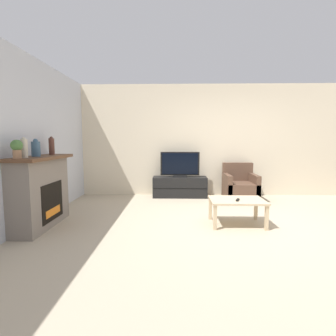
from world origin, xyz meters
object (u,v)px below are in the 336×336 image
object	(u,v)px
mantel_vase_centre_left	(36,148)
tv_stand	(180,187)
armchair	(240,188)
remote	(238,200)
mantel_vase_right	(52,146)
coffee_table	(237,203)
mantel_vase_left	(24,148)
fireplace	(41,191)
tv	(180,165)
potted_plant	(17,148)

from	to	relation	value
mantel_vase_centre_left	tv_stand	xyz separation A→B (m)	(2.20, 2.33, -1.00)
armchair	remote	world-z (taller)	armchair
mantel_vase_right	tv_stand	distance (m)	3.04
tv_stand	coffee_table	bearing A→B (deg)	-66.86
mantel_vase_left	coffee_table	distance (m)	3.26
fireplace	tv_stand	distance (m)	3.16
fireplace	coffee_table	xyz separation A→B (m)	(3.10, 0.18, -0.21)
tv_stand	remote	size ratio (longest dim) A/B	8.30
mantel_vase_centre_left	tv_stand	size ratio (longest dim) A/B	0.21
tv	mantel_vase_right	bearing A→B (deg)	-140.45
mantel_vase_centre_left	remote	size ratio (longest dim) A/B	1.73
potted_plant	armchair	size ratio (longest dim) A/B	0.30
remote	tv_stand	bearing A→B (deg)	133.65
coffee_table	remote	bearing A→B (deg)	-96.59
fireplace	armchair	xyz separation A→B (m)	(3.59, 1.98, -0.29)
potted_plant	tv	xyz separation A→B (m)	(2.20, 2.80, -0.50)
mantel_vase_centre_left	tv	bearing A→B (deg)	46.55
mantel_vase_right	tv	distance (m)	2.90
mantel_vase_right	tv_stand	bearing A→B (deg)	39.59
armchair	coffee_table	size ratio (longest dim) A/B	0.97
remote	tv	bearing A→B (deg)	133.67
coffee_table	mantel_vase_centre_left	bearing A→B (deg)	-174.82
tv	fireplace	bearing A→B (deg)	-134.94
mantel_vase_left	mantel_vase_centre_left	distance (m)	0.30
remote	mantel_vase_left	bearing A→B (deg)	-149.18
fireplace	coffee_table	size ratio (longest dim) A/B	1.58
coffee_table	armchair	bearing A→B (deg)	74.73
mantel_vase_centre_left	mantel_vase_left	bearing A→B (deg)	-90.00
mantel_vase_centre_left	armchair	world-z (taller)	mantel_vase_centre_left
potted_plant	armchair	xyz separation A→B (m)	(3.57, 2.55, -0.98)
potted_plant	tv	distance (m)	3.60
mantel_vase_right	potted_plant	xyz separation A→B (m)	(0.00, -0.98, -0.00)
tv	potted_plant	bearing A→B (deg)	-128.22
mantel_vase_left	tv_stand	world-z (taller)	mantel_vase_left
potted_plant	coffee_table	world-z (taller)	potted_plant
mantel_vase_centre_left	tv_stand	world-z (taller)	mantel_vase_centre_left
potted_plant	armchair	world-z (taller)	potted_plant
coffee_table	fireplace	bearing A→B (deg)	-176.71
fireplace	remote	xyz separation A→B (m)	(3.09, 0.10, -0.14)
tv	coffee_table	distance (m)	2.26
mantel_vase_left	coffee_table	xyz separation A→B (m)	(3.08, 0.58, -0.89)
fireplace	coffee_table	world-z (taller)	fireplace
tv_stand	coffee_table	size ratio (longest dim) A/B	1.50
mantel_vase_right	tv_stand	size ratio (longest dim) A/B	0.24
mantel_vase_centre_left	mantel_vase_right	size ratio (longest dim) A/B	0.87
tv	coffee_table	xyz separation A→B (m)	(0.88, -2.05, -0.40)
mantel_vase_centre_left	coffee_table	world-z (taller)	mantel_vase_centre_left
mantel_vase_left	tv	distance (m)	3.47
mantel_vase_centre_left	armchair	size ratio (longest dim) A/B	0.32
mantel_vase_right	remote	bearing A→B (deg)	-5.64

